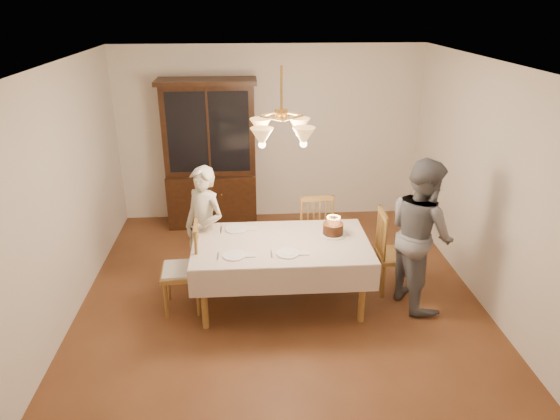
{
  "coord_description": "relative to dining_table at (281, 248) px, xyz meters",
  "views": [
    {
      "loc": [
        -0.34,
        -4.79,
        3.19
      ],
      "look_at": [
        0.0,
        0.2,
        1.05
      ],
      "focal_mm": 32.0,
      "sensor_mm": 36.0,
      "label": 1
    }
  ],
  "objects": [
    {
      "name": "ground",
      "position": [
        0.0,
        0.0,
        -0.68
      ],
      "size": [
        5.0,
        5.0,
        0.0
      ],
      "primitive_type": "plane",
      "color": "#572F19",
      "rests_on": "ground"
    },
    {
      "name": "room_shell",
      "position": [
        0.0,
        0.0,
        0.9
      ],
      "size": [
        5.0,
        5.0,
        5.0
      ],
      "color": "white",
      "rests_on": "ground"
    },
    {
      "name": "dining_table",
      "position": [
        0.0,
        0.0,
        0.0
      ],
      "size": [
        1.9,
        1.1,
        0.76
      ],
      "color": "brown",
      "rests_on": "ground"
    },
    {
      "name": "china_hutch",
      "position": [
        -0.88,
        2.25,
        0.36
      ],
      "size": [
        1.38,
        0.54,
        2.16
      ],
      "color": "black",
      "rests_on": "ground"
    },
    {
      "name": "chair_far_side",
      "position": [
        0.47,
        0.88,
        -0.24
      ],
      "size": [
        0.47,
        0.45,
        1.0
      ],
      "color": "brown",
      "rests_on": "ground"
    },
    {
      "name": "chair_left_end",
      "position": [
        -1.08,
        -0.03,
        -0.23
      ],
      "size": [
        0.45,
        0.46,
        1.0
      ],
      "color": "brown",
      "rests_on": "ground"
    },
    {
      "name": "chair_right_end",
      "position": [
        1.33,
        0.18,
        -0.24
      ],
      "size": [
        0.44,
        0.46,
        1.0
      ],
      "color": "brown",
      "rests_on": "ground"
    },
    {
      "name": "elderly_woman",
      "position": [
        -0.85,
        0.44,
        0.06
      ],
      "size": [
        0.64,
        0.61,
        1.48
      ],
      "primitive_type": "imported",
      "rotation": [
        0.0,
        0.0,
        -0.68
      ],
      "color": "beige",
      "rests_on": "ground"
    },
    {
      "name": "adult_in_grey",
      "position": [
        1.51,
        -0.06,
        0.16
      ],
      "size": [
        0.81,
        0.94,
        1.68
      ],
      "primitive_type": "imported",
      "rotation": [
        0.0,
        0.0,
        1.8
      ],
      "color": "slate",
      "rests_on": "ground"
    },
    {
      "name": "birthday_cake",
      "position": [
        0.58,
        0.15,
        0.14
      ],
      "size": [
        0.3,
        0.3,
        0.22
      ],
      "color": "white",
      "rests_on": "dining_table"
    },
    {
      "name": "place_setting_near_left",
      "position": [
        -0.49,
        -0.28,
        0.08
      ],
      "size": [
        0.39,
        0.25,
        0.02
      ],
      "color": "white",
      "rests_on": "dining_table"
    },
    {
      "name": "place_setting_near_right",
      "position": [
        0.06,
        -0.27,
        0.08
      ],
      "size": [
        0.39,
        0.25,
        0.02
      ],
      "color": "white",
      "rests_on": "dining_table"
    },
    {
      "name": "place_setting_far_left",
      "position": [
        -0.47,
        0.35,
        0.08
      ],
      "size": [
        0.41,
        0.26,
        0.02
      ],
      "color": "white",
      "rests_on": "dining_table"
    },
    {
      "name": "chandelier",
      "position": [
        -0.0,
        -0.0,
        1.29
      ],
      "size": [
        0.62,
        0.62,
        0.73
      ],
      "color": "#BF8C3F",
      "rests_on": "ground"
    }
  ]
}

